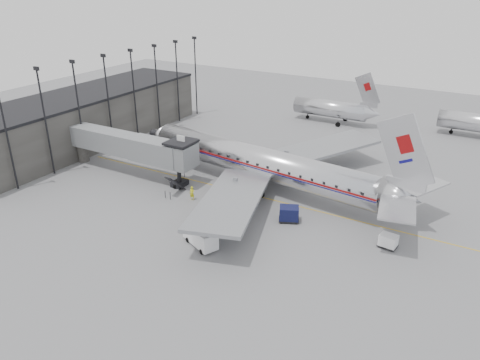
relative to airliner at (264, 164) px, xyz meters
The scene contains 11 objects.
ground 9.56m from the airliner, 95.45° to the right, with size 160.00×160.00×0.00m, color slate.
terminal 34.87m from the airliner, behind, with size 12.00×46.00×8.00m, color #363431.
apron_line 4.96m from the airliner, 53.35° to the right, with size 0.15×60.00×0.01m, color gold.
jet_bridge 18.29m from the airliner, 163.39° to the right, with size 21.00×6.20×7.10m.
floodlight_masts 29.07m from the airliner, behind, with size 0.90×42.25×15.25m.
distant_aircraft_near 33.22m from the airliner, 94.56° to the left, with size 16.39×3.20×10.26m.
airliner is the anchor object (origin of this frame).
service_van 16.62m from the airliner, 86.79° to the right, with size 4.82×3.41×2.12m.
baggage_cart_navy 9.98m from the airliner, 45.41° to the right, with size 2.82×2.54×1.81m.
baggage_cart_white 19.65m from the airliner, 20.73° to the right, with size 2.01×1.63×1.45m.
ramp_worker 10.38m from the airliner, 127.92° to the right, with size 0.66×0.44×1.82m, color #CFCA18.
Camera 1 is at (26.60, -42.33, 26.58)m, focal length 35.00 mm.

